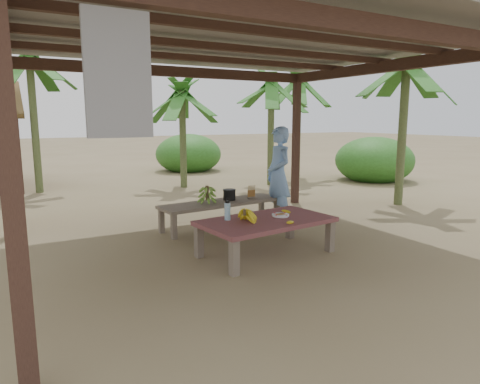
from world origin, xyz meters
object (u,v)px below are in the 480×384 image
woman (279,175)px  work_table (266,224)px  plate (281,215)px  cooking_pot (229,195)px  bench (222,205)px  ripe_banana_bunch (245,215)px  water_flask (227,211)px

woman → work_table: bearing=-31.2°
plate → cooking_pot: (0.06, 1.67, 0.02)m
work_table → cooking_pot: size_ratio=8.91×
bench → cooking_pot: bearing=10.9°
work_table → bench: bearing=78.5°
ripe_banana_bunch → cooking_pot: ripe_banana_bunch is taller
bench → water_flask: 1.59m
bench → water_flask: water_flask is taller
bench → cooking_pot: cooking_pot is taller
bench → cooking_pot: size_ratio=10.55×
bench → work_table: bearing=-100.9°
work_table → cooking_pot: (0.32, 1.70, 0.11)m
water_flask → plate: bearing=-13.5°
cooking_pot → water_flask: bearing=-118.5°
work_table → cooking_pot: cooking_pot is taller
work_table → woman: 2.00m
plate → water_flask: water_flask is taller
ripe_banana_bunch → woman: (1.57, 1.53, 0.27)m
plate → water_flask: (-0.75, 0.18, 0.11)m
work_table → cooking_pot: 1.74m
work_table → cooking_pot: bearing=73.0°
cooking_pot → work_table: bearing=-100.8°
work_table → bench: size_ratio=0.84×
cooking_pot → bench: bearing=-163.5°
bench → water_flask: size_ratio=7.36×
ripe_banana_bunch → cooking_pot: bearing=68.7°
water_flask → cooking_pot: (0.81, 1.49, -0.09)m
work_table → woman: (1.23, 1.52, 0.43)m
work_table → woman: size_ratio=1.10×
bench → woman: woman is taller
plate → ripe_banana_bunch: bearing=-175.6°
ripe_banana_bunch → plate: (0.61, 0.05, -0.08)m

